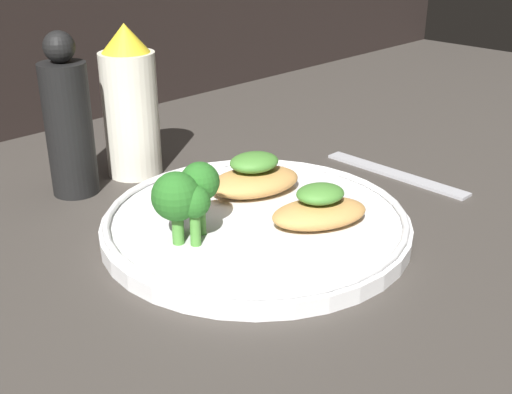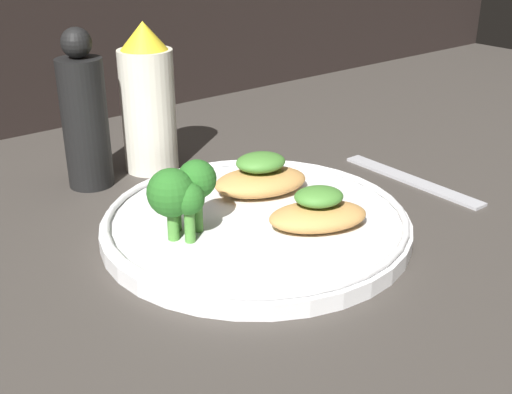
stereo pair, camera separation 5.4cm
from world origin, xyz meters
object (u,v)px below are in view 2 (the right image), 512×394
Objects in this scene: pepper_grinder at (85,117)px; plate at (256,222)px; broccoli_bunch at (181,192)px; sauce_bottle at (148,101)px.

plate is at bearing -71.42° from pepper_grinder.
sauce_bottle is (7.40, 17.67, 2.16)cm from broccoli_bunch.
plate is 19.96cm from sauce_bottle.
broccoli_bunch is 19.28cm from sauce_bottle.
pepper_grinder reaches higher than sauce_bottle.
pepper_grinder is (-7.08, -0.00, -0.35)cm from sauce_bottle.
broccoli_bunch is at bearing -91.05° from pepper_grinder.
plate is 4.27× the size of broccoli_bunch.
sauce_bottle is at bearing 67.27° from broccoli_bunch.
pepper_grinder reaches higher than plate.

